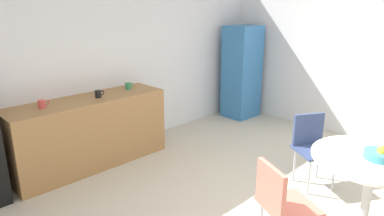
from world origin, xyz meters
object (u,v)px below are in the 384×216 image
(round_table, at_px, (371,172))
(mug_white, at_px, (98,94))
(chair_navy, at_px, (312,141))
(chair_coral, at_px, (279,199))
(fruit_bowl, at_px, (381,154))
(mug_green, at_px, (128,86))
(mug_red, at_px, (42,104))
(locker_cabinet, at_px, (242,72))

(round_table, height_order, mug_white, mug_white)
(chair_navy, height_order, chair_coral, same)
(round_table, bearing_deg, fruit_bowl, -90.29)
(mug_green, bearing_deg, mug_red, -177.73)
(chair_navy, relative_size, mug_red, 6.43)
(chair_navy, height_order, mug_white, mug_white)
(fruit_bowl, bearing_deg, locker_cabinet, 57.24)
(mug_red, bearing_deg, locker_cabinet, -1.67)
(fruit_bowl, relative_size, mug_green, 2.11)
(round_table, bearing_deg, mug_white, 107.93)
(chair_navy, height_order, mug_red, mug_red)
(locker_cabinet, height_order, fruit_bowl, locker_cabinet)
(fruit_bowl, xyz_separation_m, mug_red, (-1.67, 3.11, 0.15))
(chair_navy, xyz_separation_m, fruit_bowl, (-0.49, -0.86, 0.28))
(fruit_bowl, bearing_deg, mug_green, 98.08)
(fruit_bowl, bearing_deg, chair_navy, 60.47)
(chair_navy, bearing_deg, fruit_bowl, -119.53)
(round_table, bearing_deg, mug_red, 118.65)
(chair_coral, xyz_separation_m, fruit_bowl, (0.85, -0.46, 0.28))
(fruit_bowl, bearing_deg, chair_coral, 151.88)
(round_table, bearing_deg, locker_cabinet, 56.78)
(mug_white, xyz_separation_m, mug_red, (-0.70, 0.05, 0.00))
(mug_green, height_order, mug_red, same)
(locker_cabinet, relative_size, chair_coral, 2.02)
(round_table, xyz_separation_m, fruit_bowl, (-0.00, -0.05, 0.19))
(round_table, xyz_separation_m, mug_green, (-0.45, 3.11, 0.34))
(locker_cabinet, relative_size, mug_red, 12.98)
(fruit_bowl, height_order, mug_red, mug_red)
(locker_cabinet, height_order, chair_coral, locker_cabinet)
(locker_cabinet, distance_m, chair_coral, 3.79)
(round_table, distance_m, mug_green, 3.16)
(mug_green, distance_m, mug_red, 1.22)
(mug_green, bearing_deg, round_table, -81.78)
(locker_cabinet, distance_m, chair_navy, 2.61)
(chair_coral, distance_m, fruit_bowl, 1.01)
(fruit_bowl, xyz_separation_m, mug_green, (-0.45, 3.16, 0.15))
(mug_red, bearing_deg, mug_green, 2.27)
(round_table, height_order, mug_green, mug_green)
(locker_cabinet, distance_m, mug_green, 2.39)
(chair_coral, distance_m, mug_white, 2.65)
(locker_cabinet, relative_size, mug_white, 12.98)
(chair_coral, bearing_deg, mug_white, 92.65)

